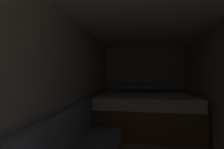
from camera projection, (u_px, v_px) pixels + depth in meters
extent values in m
cube|color=beige|center=(144.00, 82.00, 5.09)|extent=(2.36, 0.05, 2.11)
cube|color=beige|center=(71.00, 91.00, 2.55)|extent=(0.05, 5.43, 2.11)
cube|color=white|center=(151.00, 14.00, 2.37)|extent=(2.36, 5.43, 0.05)
cube|color=brown|center=(145.00, 116.00, 4.11)|extent=(2.14, 1.85, 0.60)
cube|color=white|center=(145.00, 99.00, 4.11)|extent=(2.10, 1.81, 0.24)
ellipsoid|color=white|center=(127.00, 87.00, 4.87)|extent=(0.57, 0.35, 0.18)
ellipsoid|color=white|center=(162.00, 88.00, 4.72)|extent=(0.57, 0.35, 0.18)
ellipsoid|color=white|center=(144.00, 87.00, 4.80)|extent=(0.57, 0.35, 0.18)
cube|color=#8C93A8|center=(46.00, 147.00, 1.67)|extent=(0.12, 2.92, 0.50)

